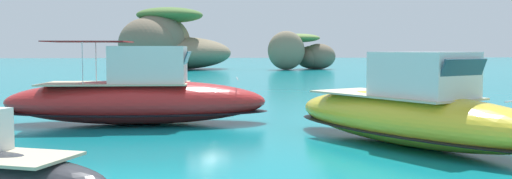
% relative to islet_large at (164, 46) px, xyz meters
% --- Properties ---
extents(islet_large, '(21.35, 20.40, 9.44)m').
position_rel_islet_large_xyz_m(islet_large, '(0.00, 0.00, 0.00)').
color(islet_large, '#84755B').
rests_on(islet_large, ground).
extents(islet_small, '(11.69, 9.58, 5.87)m').
position_rel_islet_large_xyz_m(islet_small, '(21.44, -0.77, -0.93)').
color(islet_small, '#84755B').
rests_on(islet_small, ground).
extents(motorboat_yellow, '(7.11, 10.19, 2.92)m').
position_rel_islet_large_xyz_m(motorboat_yellow, '(10.56, -67.35, -2.62)').
color(motorboat_yellow, yellow).
rests_on(motorboat_yellow, ground).
extents(motorboat_red, '(10.83, 3.87, 3.33)m').
position_rel_islet_large_xyz_m(motorboat_red, '(1.62, -61.32, -2.54)').
color(motorboat_red, red).
rests_on(motorboat_red, ground).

